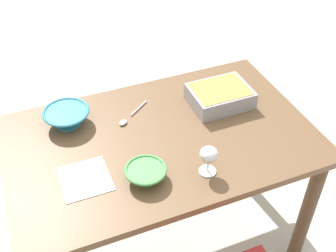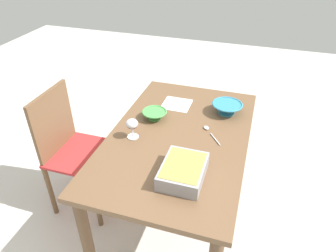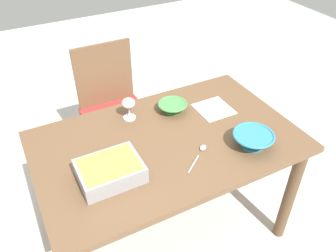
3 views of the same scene
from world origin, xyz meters
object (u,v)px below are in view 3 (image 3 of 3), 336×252
Objects in this scene: wine_glass at (129,105)px; casserole_dish at (110,170)px; dining_table at (167,155)px; serving_spoon at (200,152)px; chair at (112,104)px; small_bowl at (253,139)px; mixing_bowl at (173,107)px; napkin at (214,109)px.

wine_glass is 0.46× the size of casserole_dish.
serving_spoon is (-0.09, 0.17, 0.12)m from dining_table.
chair is at bearing -109.06° from casserole_dish.
small_bowl reaches higher than dining_table.
dining_table is 0.35m from wine_glass.
casserole_dish is at bearing -6.30° from serving_spoon.
wine_glass is at bearing -66.11° from serving_spoon.
casserole_dish is 0.72m from small_bowl.
mixing_bowl is at bearing -64.69° from small_bowl.
small_bowl is at bearing 131.95° from wine_glass.
mixing_bowl is at bearing -124.10° from dining_table.
casserole_dish is 0.76m from napkin.
casserole_dish is 1.41× the size of napkin.
wine_glass is at bearing 83.31° from chair.
small_bowl is (-0.71, 0.12, -0.00)m from casserole_dish.
chair reaches higher than serving_spoon.
wine_glass is at bearing -48.05° from small_bowl.
serving_spoon is at bearing 46.74° from napkin.
wine_glass reaches higher than serving_spoon.
dining_table is 10.50× the size of wine_glass.
serving_spoon is (-0.19, 0.44, -0.08)m from wine_glass.
napkin is at bearing -161.93° from dining_table.
chair is at bearing -72.47° from mixing_bowl.
chair is 1.00m from casserole_dish.
small_bowl is 1.05× the size of napkin.
mixing_bowl is (-0.50, -0.33, -0.01)m from casserole_dish.
casserole_dish is at bearing 33.80° from mixing_bowl.
small_bowl is at bearing 170.37° from casserole_dish.
wine_glass is (0.06, 0.52, 0.33)m from chair.
chair is 4.67× the size of napkin.
mixing_bowl is 0.92× the size of serving_spoon.
wine_glass is at bearing -12.97° from mixing_bowl.
casserole_dish is 1.35× the size of small_bowl.
napkin is (-0.72, -0.24, -0.05)m from casserole_dish.
dining_table is 0.29m from mixing_bowl.
wine_glass reaches higher than napkin.
dining_table is at bearing 18.07° from napkin.
chair is 1.14m from small_bowl.
napkin is at bearing 158.23° from mixing_bowl.
wine_glass reaches higher than mixing_bowl.
casserole_dish reaches higher than mixing_bowl.
casserole_dish is (0.25, 0.39, -0.04)m from wine_glass.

